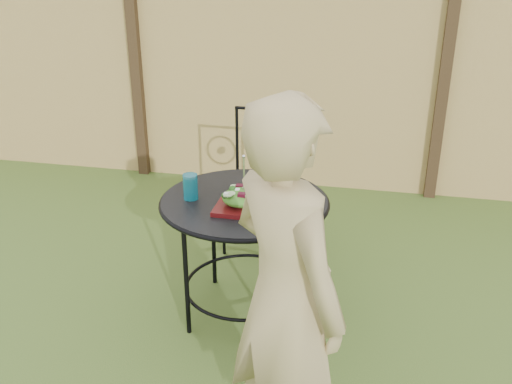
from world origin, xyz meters
TOP-DOWN VIEW (x-y plane):
  - ground at (0.00, 0.00)m, footprint 60.00×60.00m
  - fence at (-0.00, 2.19)m, footprint 8.00×0.12m
  - patio_table at (0.13, 0.18)m, footprint 0.92×0.92m
  - patio_chair at (0.04, 1.07)m, footprint 0.46×0.46m
  - diner at (0.52, -0.79)m, footprint 0.67×0.66m
  - salad_plate at (0.15, 0.07)m, footprint 0.27×0.27m
  - salad at (0.15, 0.07)m, footprint 0.21×0.21m
  - fork at (0.16, 0.07)m, footprint 0.01×0.01m
  - drinking_glass at (-0.15, 0.13)m, footprint 0.08×0.08m

SIDE VIEW (x-z plane):
  - ground at x=0.00m, z-range 0.00..0.00m
  - patio_chair at x=0.04m, z-range 0.03..0.98m
  - patio_table at x=0.13m, z-range 0.22..0.95m
  - salad_plate at x=0.15m, z-range 0.72..0.75m
  - diner at x=0.52m, z-range 0.00..1.57m
  - salad at x=0.15m, z-range 0.75..0.83m
  - drinking_glass at x=-0.15m, z-range 0.72..0.86m
  - fork at x=0.16m, z-range 0.83..1.01m
  - fence at x=0.00m, z-range 0.00..1.90m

